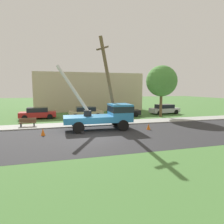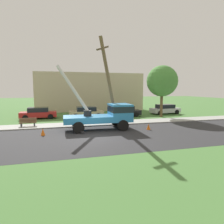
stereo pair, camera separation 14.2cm
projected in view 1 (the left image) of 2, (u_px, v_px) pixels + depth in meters
ground_plane at (78, 116)px, 26.84m from camera, size 120.00×120.00×0.00m
road_asphalt at (94, 137)px, 15.36m from camera, size 80.00×8.87×0.01m
sidewalk_strip at (85, 124)px, 20.79m from camera, size 80.00×2.50×0.10m
utility_truck at (107, 114)px, 18.35m from camera, size 6.76×3.21×5.98m
leaning_utility_pole at (109, 82)px, 19.30m from camera, size 2.80×2.51×8.64m
traffic_cone_ahead at (148, 127)px, 18.23m from camera, size 0.36×0.36×0.56m
traffic_cone_behind at (43, 132)px, 15.93m from camera, size 0.36×0.36×0.56m
parked_sedan_red at (38, 113)px, 24.78m from camera, size 4.47×2.13×1.42m
parked_sedan_tan at (86, 112)px, 25.72m from camera, size 4.41×2.04×1.42m
parked_sedan_black at (124, 111)px, 26.87m from camera, size 4.48×2.15×1.42m
parked_sedan_silver at (164, 109)px, 29.56m from camera, size 4.52×2.22×1.42m
park_bench at (28, 123)px, 19.31m from camera, size 1.60×0.45×0.90m
roadside_tree_near at (162, 81)px, 25.99m from camera, size 4.09×4.09×6.84m
lowrise_building_backdrop at (89, 92)px, 34.89m from camera, size 18.00×6.00×6.40m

